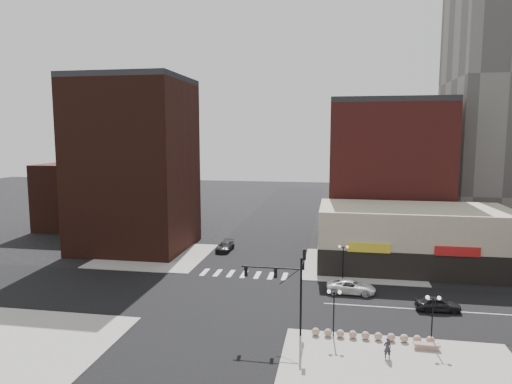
# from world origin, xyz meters

# --- Properties ---
(ground) EXTENTS (240.00, 240.00, 0.00)m
(ground) POSITION_xyz_m (0.00, 0.00, 0.00)
(ground) COLOR black
(ground) RESTS_ON ground
(road_ew) EXTENTS (200.00, 14.00, 0.02)m
(road_ew) POSITION_xyz_m (0.00, 0.00, 0.01)
(road_ew) COLOR black
(road_ew) RESTS_ON ground
(road_ns) EXTENTS (14.00, 200.00, 0.02)m
(road_ns) POSITION_xyz_m (0.00, 0.00, 0.01)
(road_ns) COLOR black
(road_ns) RESTS_ON ground
(sidewalk_nw) EXTENTS (15.00, 15.00, 0.12)m
(sidewalk_nw) POSITION_xyz_m (-14.50, 14.50, 0.06)
(sidewalk_nw) COLOR gray
(sidewalk_nw) RESTS_ON ground
(sidewalk_ne) EXTENTS (15.00, 15.00, 0.12)m
(sidewalk_ne) POSITION_xyz_m (14.50, 14.50, 0.06)
(sidewalk_ne) COLOR gray
(sidewalk_ne) RESTS_ON ground
(sidewalk_se) EXTENTS (18.00, 14.00, 0.12)m
(sidewalk_se) POSITION_xyz_m (16.00, -14.00, 0.06)
(sidewalk_se) COLOR gray
(sidewalk_se) RESTS_ON ground
(sidewalk_sw) EXTENTS (15.00, 15.00, 0.12)m
(sidewalk_sw) POSITION_xyz_m (-14.50, -14.50, 0.06)
(sidewalk_sw) COLOR gray
(sidewalk_sw) RESTS_ON ground
(building_nw) EXTENTS (16.00, 15.00, 25.00)m
(building_nw) POSITION_xyz_m (-19.00, 18.50, 12.50)
(building_nw) COLOR #351711
(building_nw) RESTS_ON ground
(building_nw_low) EXTENTS (20.00, 18.00, 12.00)m
(building_nw_low) POSITION_xyz_m (-32.00, 34.00, 6.00)
(building_nw_low) COLOR #351711
(building_nw_low) RESTS_ON ground
(building_ne_midrise) EXTENTS (18.00, 15.00, 22.00)m
(building_ne_midrise) POSITION_xyz_m (19.00, 29.50, 11.00)
(building_ne_midrise) COLOR maroon
(building_ne_midrise) RESTS_ON ground
(building_ne_row) EXTENTS (24.20, 12.20, 8.00)m
(building_ne_row) POSITION_xyz_m (21.00, 15.00, 3.30)
(building_ne_row) COLOR #BEB297
(building_ne_row) RESTS_ON ground
(traffic_signal) EXTENTS (5.59, 3.09, 7.77)m
(traffic_signal) POSITION_xyz_m (7.24, -7.83, 4.96)
(traffic_signal) COLOR black
(traffic_signal) RESTS_ON ground
(street_lamp_se_a) EXTENTS (1.22, 0.32, 4.16)m
(street_lamp_se_a) POSITION_xyz_m (11.00, -8.00, 3.29)
(street_lamp_se_a) COLOR black
(street_lamp_se_a) RESTS_ON sidewalk_se
(street_lamp_se_b) EXTENTS (1.22, 0.32, 4.16)m
(street_lamp_se_b) POSITION_xyz_m (19.00, -8.00, 3.29)
(street_lamp_se_b) COLOR black
(street_lamp_se_b) RESTS_ON sidewalk_se
(street_lamp_ne) EXTENTS (1.22, 0.32, 4.16)m
(street_lamp_ne) POSITION_xyz_m (12.00, 8.00, 3.29)
(street_lamp_ne) COLOR black
(street_lamp_ne) RESTS_ON sidewalk_ne
(bollard_row) EXTENTS (10.12, 0.67, 0.67)m
(bollard_row) POSITION_xyz_m (14.23, -8.00, 0.46)
(bollard_row) COLOR #9E796D
(bollard_row) RESTS_ON sidewalk_se
(white_suv) EXTENTS (5.37, 2.62, 1.47)m
(white_suv) POSITION_xyz_m (12.86, 3.66, 0.74)
(white_suv) COLOR white
(white_suv) RESTS_ON ground
(dark_sedan_east) EXTENTS (4.38, 1.96, 1.46)m
(dark_sedan_east) POSITION_xyz_m (21.15, -0.10, 0.73)
(dark_sedan_east) COLOR black
(dark_sedan_east) RESTS_ON ground
(dark_sedan_north) EXTENTS (2.20, 4.89, 1.39)m
(dark_sedan_north) POSITION_xyz_m (-5.17, 19.01, 0.70)
(dark_sedan_north) COLOR black
(dark_sedan_north) RESTS_ON ground
(pedestrian) EXTENTS (0.65, 0.48, 1.62)m
(pedestrian) POSITION_xyz_m (15.15, -11.07, 0.93)
(pedestrian) COLOR #2B272D
(pedestrian) RESTS_ON sidewalk_se
(stone_bench) EXTENTS (2.03, 0.65, 0.47)m
(stone_bench) POSITION_xyz_m (18.47, -9.00, 0.37)
(stone_bench) COLOR gray
(stone_bench) RESTS_ON sidewalk_se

